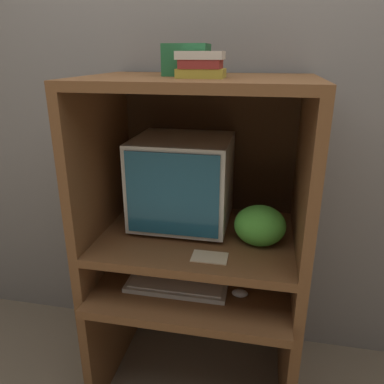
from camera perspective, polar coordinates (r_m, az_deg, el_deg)
name	(u,v)px	position (r m, az deg, el deg)	size (l,w,h in m)	color
wall_back	(213,104)	(1.85, 3.15, 13.23)	(6.00, 0.06, 2.60)	gray
desk_base	(195,317)	(1.83, 0.52, -18.54)	(0.89, 0.68, 0.60)	brown
desk_monitor_shelf	(198,242)	(1.66, 0.86, -7.64)	(0.89, 0.63, 0.19)	brown
hutch_upper	(200,135)	(1.53, 1.19, 8.71)	(0.89, 0.63, 0.65)	brown
crt_monitor	(182,181)	(1.65, -1.46, 1.68)	(0.41, 0.39, 0.40)	beige
keyboard	(176,286)	(1.62, -2.44, -14.18)	(0.42, 0.14, 0.03)	beige
mouse	(240,293)	(1.58, 7.31, -15.04)	(0.07, 0.04, 0.03)	#B7B7B7
snack_bag	(260,226)	(1.53, 10.32, -5.06)	(0.21, 0.16, 0.17)	green
book_stack	(201,65)	(1.38, 1.36, 18.78)	(0.17, 0.12, 0.09)	gold
paper_card	(210,257)	(1.45, 2.71, -9.89)	(0.14, 0.09, 0.00)	#CCB28C
storage_box	(187,60)	(1.51, -0.81, 19.49)	(0.17, 0.14, 0.12)	#236638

